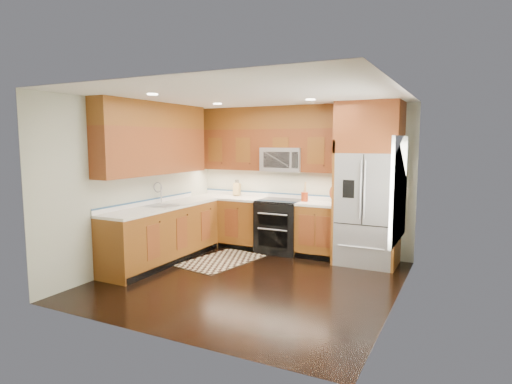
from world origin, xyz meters
The scene contains 16 objects.
ground centered at (0.00, 0.00, 0.00)m, with size 4.00×4.00×0.00m, color black.
wall_back centered at (0.00, 2.00, 1.30)m, with size 4.00×0.02×2.60m, color #B1B7A4.
wall_left centered at (-2.00, 0.00, 1.30)m, with size 0.02×4.00×2.60m, color #B1B7A4.
wall_right centered at (2.00, 0.00, 1.30)m, with size 0.02×4.00×2.60m, color #B1B7A4.
window centered at (1.98, 0.20, 1.40)m, with size 0.04×1.10×1.30m.
base_cabinets centered at (-1.23, 0.90, 0.45)m, with size 2.85×3.00×0.90m.
countertop centered at (-1.09, 1.01, 0.92)m, with size 2.86×3.01×0.04m.
upper_cabinets centered at (-1.15, 1.09, 2.02)m, with size 2.85×3.00×1.15m.
range centered at (-0.25, 1.67, 0.47)m, with size 0.76×0.67×0.95m.
microwave centered at (-0.25, 1.80, 1.66)m, with size 0.76×0.40×0.42m.
refrigerator centered at (1.30, 1.63, 1.30)m, with size 0.98×0.75×2.60m.
sink_faucet centered at (-1.73, 0.23, 0.99)m, with size 0.54×0.44×0.37m.
rug centered at (-0.89, 0.69, 0.01)m, with size 0.84×1.40×0.01m, color black.
knife_block centered at (-1.26, 1.89, 1.06)m, with size 0.14×0.17×0.31m.
utensil_crock centered at (0.19, 1.72, 1.06)m, with size 0.15×0.15×0.34m.
cutting_board centered at (0.75, 1.90, 0.95)m, with size 0.33×0.33×0.02m, color brown.
Camera 1 is at (2.75, -5.26, 1.98)m, focal length 30.00 mm.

